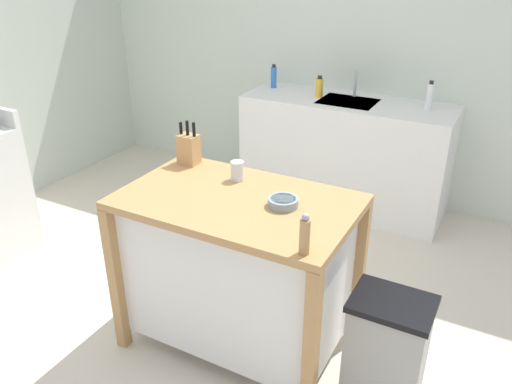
# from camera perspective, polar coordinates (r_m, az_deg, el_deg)

# --- Properties ---
(ground_plane) EXTENTS (5.89, 5.89, 0.00)m
(ground_plane) POSITION_cam_1_polar(r_m,az_deg,el_deg) (3.11, -5.38, -14.90)
(ground_plane) COLOR beige
(ground_plane) RESTS_ON ground
(wall_back) EXTENTS (4.89, 0.10, 2.60)m
(wall_back) POSITION_cam_1_polar(r_m,az_deg,el_deg) (4.44, 10.47, 16.12)
(wall_back) COLOR silver
(wall_back) RESTS_ON ground
(wall_left) EXTENTS (0.10, 2.84, 2.60)m
(wall_left) POSITION_cam_1_polar(r_m,az_deg,el_deg) (4.74, -26.52, 14.54)
(wall_left) COLOR beige
(wall_left) RESTS_ON ground
(kitchen_island) EXTENTS (1.17, 0.72, 0.90)m
(kitchen_island) POSITION_cam_1_polar(r_m,az_deg,el_deg) (2.71, -2.02, -8.29)
(kitchen_island) COLOR #AD7F4C
(kitchen_island) RESTS_ON ground
(knife_block) EXTENTS (0.11, 0.09, 0.25)m
(knife_block) POSITION_cam_1_polar(r_m,az_deg,el_deg) (2.90, -7.57, 4.86)
(knife_block) COLOR tan
(knife_block) RESTS_ON kitchen_island
(bowl_stoneware_deep) EXTENTS (0.15, 0.15, 0.04)m
(bowl_stoneware_deep) POSITION_cam_1_polar(r_m,az_deg,el_deg) (2.42, 3.06, -1.12)
(bowl_stoneware_deep) COLOR gray
(bowl_stoneware_deep) RESTS_ON kitchen_island
(drinking_cup) EXTENTS (0.07, 0.07, 0.10)m
(drinking_cup) POSITION_cam_1_polar(r_m,az_deg,el_deg) (2.68, -2.13, 2.38)
(drinking_cup) COLOR silver
(drinking_cup) RESTS_ON kitchen_island
(pepper_grinder) EXTENTS (0.04, 0.04, 0.18)m
(pepper_grinder) POSITION_cam_1_polar(r_m,az_deg,el_deg) (2.04, 5.48, -4.81)
(pepper_grinder) COLOR #AD7F4C
(pepper_grinder) RESTS_ON kitchen_island
(trash_bin) EXTENTS (0.36, 0.28, 0.63)m
(trash_bin) POSITION_cam_1_polar(r_m,az_deg,el_deg) (2.54, 14.29, -17.33)
(trash_bin) COLOR gray
(trash_bin) RESTS_ON ground
(sink_counter) EXTENTS (1.67, 0.60, 0.92)m
(sink_counter) POSITION_cam_1_polar(r_m,az_deg,el_deg) (4.30, 9.86, 4.19)
(sink_counter) COLOR silver
(sink_counter) RESTS_ON ground
(sink_faucet) EXTENTS (0.02, 0.02, 0.22)m
(sink_faucet) POSITION_cam_1_polar(r_m,az_deg,el_deg) (4.26, 11.09, 11.91)
(sink_faucet) COLOR #B7BCC1
(sink_faucet) RESTS_ON sink_counter
(bottle_spray_cleaner) EXTENTS (0.05, 0.05, 0.22)m
(bottle_spray_cleaner) POSITION_cam_1_polar(r_m,az_deg,el_deg) (4.02, 18.87, 10.09)
(bottle_spray_cleaner) COLOR white
(bottle_spray_cleaner) RESTS_ON sink_counter
(bottle_hand_soap) EXTENTS (0.06, 0.06, 0.17)m
(bottle_hand_soap) POSITION_cam_1_polar(r_m,az_deg,el_deg) (4.20, 7.11, 11.56)
(bottle_hand_soap) COLOR yellow
(bottle_hand_soap) RESTS_ON sink_counter
(bottle_dish_soap) EXTENTS (0.05, 0.05, 0.20)m
(bottle_dish_soap) POSITION_cam_1_polar(r_m,az_deg,el_deg) (4.46, 2.00, 12.77)
(bottle_dish_soap) COLOR blue
(bottle_dish_soap) RESTS_ON sink_counter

